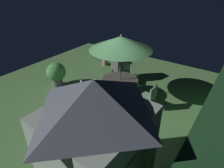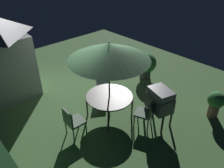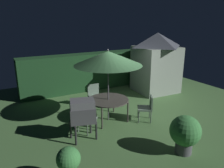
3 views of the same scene
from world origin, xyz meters
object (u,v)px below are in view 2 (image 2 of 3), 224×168
Objects in this scene: patio_umbrella at (109,52)px; potted_plant_by_shed at (216,102)px; bbq_grill at (160,101)px; potted_plant_by_grill at (146,64)px; patio_table at (109,97)px; chair_near_shed at (103,80)px; chair_far_side at (72,121)px; garden_shed at (0,56)px; chair_toward_hedge at (147,112)px.

potted_plant_by_shed is at bearing -133.00° from patio_umbrella.
potted_plant_by_grill is (2.02, -1.90, -0.26)m from bbq_grill.
patio_table is 1.45m from patio_umbrella.
patio_table is 2.78m from potted_plant_by_grill.
chair_near_shed is at bearing 80.79° from potted_plant_by_grill.
chair_near_shed is 1.00× the size of chair_far_side.
potted_plant_by_shed is (-0.94, -1.55, -0.34)m from bbq_grill.
chair_toward_hedge is (-4.49, -2.17, -0.88)m from garden_shed.
chair_far_side reaches higher than patio_table.
garden_shed reaches higher than potted_plant_by_shed.
bbq_grill reaches higher than potted_plant_by_shed.
bbq_grill reaches higher than chair_near_shed.
chair_far_side is (0.07, 1.28, -0.17)m from patio_table.
patio_table is 3.17m from potted_plant_by_shed.
bbq_grill reaches higher than chair_toward_hedge.
potted_plant_by_grill is at bearing -73.41° from patio_umbrella.
chair_toward_hedge is (-1.04, -0.46, -0.17)m from patio_table.
bbq_grill is at bearing -120.10° from chair_toward_hedge.
chair_far_side is 4.23m from potted_plant_by_shed.
patio_umbrella is (-3.45, -1.71, 0.74)m from garden_shed.
chair_far_side is 1.05× the size of potted_plant_by_shed.
chair_far_side is at bearing -172.73° from garden_shed.
patio_umbrella reaches higher than potted_plant_by_shed.
patio_umbrella is 3.56m from potted_plant_by_shed.
potted_plant_by_shed is at bearing -121.20° from bbq_grill.
bbq_grill is at bearing 58.80° from potted_plant_by_shed.
chair_toward_hedge reaches higher than potted_plant_by_shed.
chair_near_shed is at bearing -62.22° from chair_far_side.
garden_shed is at bearing 26.36° from patio_umbrella.
patio_table is 1.45m from bbq_grill.
patio_table is 1.53× the size of chair_near_shed.
garden_shed is 3.05× the size of chair_near_shed.
bbq_grill is at bearing -152.05° from garden_shed.
potted_plant_by_shed is (-2.23, -3.59, -0.01)m from chair_far_side.
bbq_grill is 2.44m from chair_far_side.
bbq_grill is (-4.67, -2.48, -0.55)m from garden_shed.
garden_shed is at bearing 27.95° from bbq_grill.
potted_plant_by_grill is (0.73, -3.94, 0.06)m from chair_far_side.
chair_far_side is at bearing 87.00° from patio_umbrella.
potted_plant_by_grill is at bearing -79.55° from chair_far_side.
chair_near_shed is at bearing -32.44° from patio_umbrella.
chair_toward_hedge is at bearing -122.59° from chair_far_side.
potted_plant_by_grill is at bearing -73.41° from patio_table.
chair_near_shed is 3.65m from potted_plant_by_shed.
chair_far_side is (-1.04, 1.98, 0.00)m from chair_near_shed.
potted_plant_by_shed is 0.84× the size of potted_plant_by_grill.
patio_table is at bearing -25.53° from patio_umbrella.
potted_plant_by_shed is (-2.16, -2.32, -0.18)m from patio_table.
chair_near_shed is 1.00× the size of chair_toward_hedge.
patio_umbrella is at bearing 106.59° from potted_plant_by_grill.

